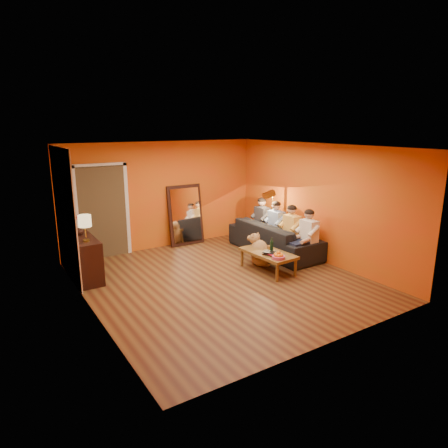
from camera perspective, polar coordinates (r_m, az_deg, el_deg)
room_shell at (r=7.83m, az=-1.65°, el=1.60°), size 5.00×5.50×2.60m
white_accent at (r=8.25m, az=-21.79°, el=1.23°), size 0.02×1.90×2.58m
doorway_recess at (r=9.55m, az=-17.14°, el=1.71°), size 1.06×0.30×2.10m
door_jamb_left at (r=9.30m, az=-20.31°, el=1.14°), size 0.08×0.06×2.20m
door_jamb_right at (r=9.60m, az=-13.67°, el=2.00°), size 0.08×0.06×2.20m
door_header at (r=9.27m, az=-17.41°, el=8.05°), size 1.22×0.06×0.08m
mirror_frame at (r=10.14m, az=-5.52°, el=1.30°), size 0.92×0.27×1.51m
mirror_glass at (r=10.11m, az=-5.42°, el=1.26°), size 0.78×0.21×1.35m
sideboard at (r=8.33m, az=-19.32°, el=-4.69°), size 0.44×1.18×0.85m
table_lamp at (r=7.87m, az=-19.21°, el=-0.60°), size 0.24×0.24×0.51m
sofa at (r=9.58m, az=7.20°, el=-1.97°), size 2.49×0.97×0.73m
coffee_table at (r=8.40m, az=6.27°, el=-5.34°), size 0.69×1.25×0.42m
floor_lamp at (r=9.72m, az=6.88°, el=0.45°), size 0.36×0.33×1.44m
dog at (r=8.71m, az=5.10°, el=-3.59°), size 0.40×0.61×0.72m
person_far_left at (r=8.88m, az=12.00°, el=-1.79°), size 0.70×0.44×1.22m
person_mid_left at (r=9.27m, az=9.64°, el=-1.02°), size 0.70×0.44×1.22m
person_mid_right at (r=9.67m, az=7.46°, el=-0.31°), size 0.70×0.44×1.22m
person_far_right at (r=10.08m, az=5.47°, el=0.35°), size 0.70×0.44×1.22m
fruit_bowl at (r=7.92m, az=7.80°, el=-4.39°), size 0.26×0.26×0.16m
wine_bottle at (r=8.28m, az=6.83°, el=-2.99°), size 0.07×0.07×0.31m
tumbler at (r=8.48m, az=6.45°, el=-3.36°), size 0.09×0.09×0.08m
laptop at (r=8.70m, az=5.80°, el=-3.10°), size 0.37×0.26×0.03m
book_lower at (r=8.08m, az=6.20°, el=-4.48°), size 0.27×0.31×0.02m
book_mid at (r=8.08m, az=6.22°, el=-4.31°), size 0.19×0.25×0.02m
book_upper at (r=8.06m, az=6.26°, el=-4.22°), size 0.28×0.30×0.02m
vase at (r=8.43m, az=-20.01°, el=-0.88°), size 0.17×0.17×0.18m
flowers at (r=8.37m, az=-20.14°, el=0.70°), size 0.17×0.17×0.42m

